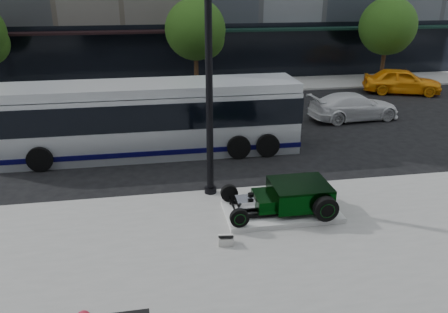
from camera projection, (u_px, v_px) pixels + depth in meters
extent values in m
plane|color=black|center=(209.00, 169.00, 16.65)|extent=(120.00, 120.00, 0.00)
cube|color=gray|center=(180.00, 87.00, 29.44)|extent=(70.00, 4.00, 0.12)
cube|color=black|center=(27.00, 57.00, 29.16)|extent=(22.00, 0.50, 4.00)
cube|color=black|center=(350.00, 49.00, 32.80)|extent=(24.00, 0.50, 4.00)
cube|color=black|center=(21.00, 34.00, 28.02)|extent=(22.00, 1.60, 0.15)
cube|color=black|center=(356.00, 28.00, 31.66)|extent=(24.00, 1.60, 0.15)
cylinder|color=black|center=(196.00, 70.00, 28.18)|extent=(0.28, 0.28, 2.60)
sphere|color=#1A350E|center=(195.00, 29.00, 27.26)|extent=(3.80, 3.80, 3.80)
sphere|color=#1A350E|center=(204.00, 39.00, 27.85)|extent=(2.60, 2.60, 2.60)
cylinder|color=black|center=(383.00, 64.00, 30.24)|extent=(0.28, 0.28, 2.60)
sphere|color=#1A350E|center=(388.00, 26.00, 29.31)|extent=(3.80, 3.80, 3.80)
sphere|color=#1A350E|center=(392.00, 35.00, 29.91)|extent=(2.60, 2.60, 2.60)
cube|color=silver|center=(281.00, 211.00, 13.20)|extent=(3.40, 1.80, 0.15)
cube|color=black|center=(286.00, 213.00, 12.72)|extent=(3.00, 0.08, 0.10)
cube|color=black|center=(277.00, 199.00, 13.54)|extent=(3.00, 0.08, 0.10)
cube|color=black|center=(299.00, 194.00, 13.09)|extent=(1.70, 1.45, 0.62)
cube|color=black|center=(300.00, 184.00, 12.97)|extent=(1.70, 1.45, 0.06)
cube|color=black|center=(264.00, 201.00, 12.96)|extent=(0.55, 1.05, 0.38)
cube|color=silver|center=(246.00, 204.00, 12.89)|extent=(0.55, 0.55, 0.34)
cylinder|color=black|center=(251.00, 195.00, 12.82)|extent=(0.18, 0.18, 0.10)
cylinder|color=black|center=(234.00, 208.00, 12.88)|extent=(0.06, 1.55, 0.06)
cylinder|color=black|center=(326.00, 209.00, 12.42)|extent=(0.72, 0.24, 0.72)
cylinder|color=black|center=(327.00, 211.00, 12.31)|extent=(0.37, 0.02, 0.37)
torus|color=#0A3A11|center=(328.00, 211.00, 12.30)|extent=(0.44, 0.02, 0.44)
cylinder|color=black|center=(305.00, 184.00, 13.98)|extent=(0.72, 0.24, 0.72)
cylinder|color=black|center=(304.00, 182.00, 14.10)|extent=(0.37, 0.02, 0.37)
torus|color=#0A3A11|center=(304.00, 182.00, 14.11)|extent=(0.44, 0.02, 0.44)
cylinder|color=black|center=(239.00, 218.00, 12.13)|extent=(0.54, 0.16, 0.54)
cylinder|color=black|center=(240.00, 219.00, 12.05)|extent=(0.28, 0.02, 0.28)
torus|color=#0A3A11|center=(240.00, 220.00, 12.04)|extent=(0.34, 0.02, 0.34)
cylinder|color=black|center=(229.00, 193.00, 13.55)|extent=(0.54, 0.16, 0.54)
cylinder|color=black|center=(229.00, 192.00, 13.63)|extent=(0.28, 0.02, 0.28)
torus|color=#0A3A11|center=(229.00, 192.00, 13.64)|extent=(0.34, 0.02, 0.34)
cube|color=silver|center=(226.00, 240.00, 11.63)|extent=(0.43, 0.35, 0.22)
cube|color=black|center=(226.00, 236.00, 11.59)|extent=(0.43, 0.33, 0.15)
cylinder|color=black|center=(209.00, 84.00, 13.20)|extent=(0.22, 0.22, 7.29)
cylinder|color=black|center=(210.00, 190.00, 14.51)|extent=(0.40, 0.40, 0.18)
cube|color=silver|center=(151.00, 123.00, 17.90)|extent=(12.00, 2.55, 2.55)
cube|color=#0A0845|center=(153.00, 142.00, 18.21)|extent=(12.05, 2.60, 0.20)
cube|color=black|center=(151.00, 109.00, 17.69)|extent=(12.05, 2.60, 1.05)
cube|color=silver|center=(149.00, 87.00, 17.35)|extent=(12.00, 2.40, 0.35)
cube|color=black|center=(293.00, 110.00, 18.75)|extent=(0.06, 2.30, 1.70)
cylinder|color=black|center=(40.00, 159.00, 16.34)|extent=(0.96, 0.28, 0.96)
cylinder|color=black|center=(53.00, 137.00, 18.72)|extent=(0.96, 0.28, 0.96)
cylinder|color=black|center=(239.00, 147.00, 17.54)|extent=(0.96, 0.28, 0.96)
cylinder|color=black|center=(227.00, 127.00, 19.92)|extent=(0.96, 0.28, 0.96)
cylinder|color=black|center=(267.00, 145.00, 17.73)|extent=(0.96, 0.28, 0.96)
cylinder|color=black|center=(253.00, 126.00, 20.11)|extent=(0.96, 0.28, 0.96)
imported|color=white|center=(354.00, 106.00, 22.54)|extent=(4.88, 2.34, 1.37)
imported|color=orange|center=(402.00, 81.00, 27.82)|extent=(5.09, 3.40, 1.61)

